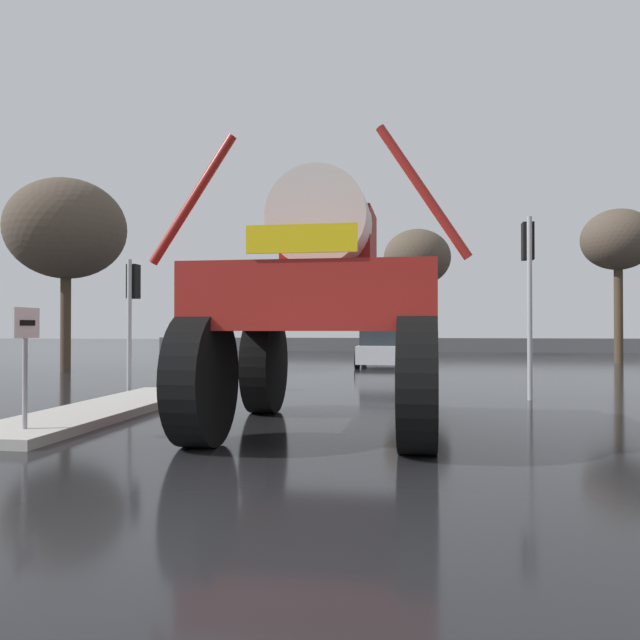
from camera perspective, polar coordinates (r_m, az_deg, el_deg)
name	(u,v)px	position (r m, az deg, el deg)	size (l,w,h in m)	color
ground_plane	(370,372)	(22.62, 4.55, -4.72)	(120.00, 120.00, 0.00)	black
median_island	(104,410)	(12.52, -18.86, -7.65)	(1.53, 7.04, 0.15)	#B2AFA8
lane_arrow_sign	(26,345)	(10.04, -25.00, -2.07)	(0.07, 0.60, 1.74)	#99999E
oversize_sprayer	(326,308)	(9.97, 0.56, 1.08)	(4.25, 5.29, 4.18)	black
sedan_ahead	(381,349)	(25.96, 5.55, -2.62)	(1.94, 4.13, 1.52)	silver
traffic_signal_near_left	(132,296)	(16.15, -16.55, 2.06)	(0.24, 0.54, 3.25)	#A8AAAF
traffic_signal_near_right	(528,267)	(14.88, 18.26, 4.58)	(0.24, 0.54, 4.05)	#A8AAAF
bare_tree_left	(66,229)	(24.69, -21.92, 7.59)	(4.23, 4.23, 6.95)	#473828
bare_tree_right	(618,241)	(31.43, 25.28, 6.45)	(3.20, 3.20, 6.89)	#473828
bare_tree_far_center	(417,258)	(36.42, 8.75, 5.54)	(3.78, 3.78, 7.17)	#473828
roadside_barrier	(390,345)	(41.75, 6.37, -2.24)	(31.81, 0.24, 0.90)	#59595B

